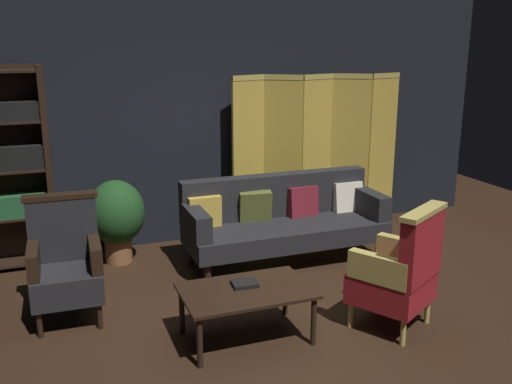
{
  "coord_description": "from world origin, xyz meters",
  "views": [
    {
      "loc": [
        -1.76,
        -3.87,
        2.29
      ],
      "look_at": [
        0.0,
        0.8,
        0.95
      ],
      "focal_mm": 40.18,
      "sensor_mm": 36.0,
      "label": 1
    }
  ],
  "objects_px": {
    "folding_screen": "(317,152)",
    "potted_plant": "(116,216)",
    "armchair_wing_left": "(66,263)",
    "armchair_gilt_accent": "(400,272)",
    "book_black_cloth": "(245,283)",
    "velvet_couch": "(283,217)",
    "coffee_table": "(246,295)",
    "bookshelf": "(3,167)"
  },
  "relations": [
    {
      "from": "folding_screen",
      "to": "potted_plant",
      "type": "xyz_separation_m",
      "value": [
        -2.38,
        -0.16,
        -0.47
      ]
    },
    {
      "from": "coffee_table",
      "to": "armchair_gilt_accent",
      "type": "xyz_separation_m",
      "value": [
        1.21,
        -0.26,
        0.12
      ]
    },
    {
      "from": "bookshelf",
      "to": "coffee_table",
      "type": "bearing_deg",
      "value": -51.81
    },
    {
      "from": "potted_plant",
      "to": "armchair_wing_left",
      "type": "bearing_deg",
      "value": -116.61
    },
    {
      "from": "book_black_cloth",
      "to": "velvet_couch",
      "type": "bearing_deg",
      "value": 56.64
    },
    {
      "from": "folding_screen",
      "to": "potted_plant",
      "type": "distance_m",
      "value": 2.43
    },
    {
      "from": "bookshelf",
      "to": "velvet_couch",
      "type": "distance_m",
      "value": 2.86
    },
    {
      "from": "armchair_gilt_accent",
      "to": "coffee_table",
      "type": "bearing_deg",
      "value": 167.75
    },
    {
      "from": "velvet_couch",
      "to": "potted_plant",
      "type": "height_order",
      "value": "potted_plant"
    },
    {
      "from": "folding_screen",
      "to": "book_black_cloth",
      "type": "relative_size",
      "value": 10.72
    },
    {
      "from": "bookshelf",
      "to": "velvet_couch",
      "type": "xyz_separation_m",
      "value": [
        2.7,
        -0.74,
        -0.61
      ]
    },
    {
      "from": "bookshelf",
      "to": "folding_screen",
      "type": "bearing_deg",
      "value": -1.25
    },
    {
      "from": "armchair_wing_left",
      "to": "potted_plant",
      "type": "bearing_deg",
      "value": 63.39
    },
    {
      "from": "book_black_cloth",
      "to": "folding_screen",
      "type": "bearing_deg",
      "value": 51.58
    },
    {
      "from": "armchair_wing_left",
      "to": "book_black_cloth",
      "type": "relative_size",
      "value": 5.31
    },
    {
      "from": "coffee_table",
      "to": "bookshelf",
      "type": "bearing_deg",
      "value": 128.19
    },
    {
      "from": "folding_screen",
      "to": "armchair_gilt_accent",
      "type": "bearing_deg",
      "value": -100.63
    },
    {
      "from": "folding_screen",
      "to": "armchair_wing_left",
      "type": "height_order",
      "value": "folding_screen"
    },
    {
      "from": "coffee_table",
      "to": "velvet_couch",
      "type": "bearing_deg",
      "value": 57.62
    },
    {
      "from": "armchair_gilt_accent",
      "to": "bookshelf",
      "type": "bearing_deg",
      "value": 139.93
    },
    {
      "from": "bookshelf",
      "to": "coffee_table",
      "type": "distance_m",
      "value": 2.92
    },
    {
      "from": "book_black_cloth",
      "to": "potted_plant",
      "type": "bearing_deg",
      "value": 110.8
    },
    {
      "from": "velvet_couch",
      "to": "armchair_wing_left",
      "type": "xyz_separation_m",
      "value": [
        -2.23,
        -0.61,
        0.03
      ]
    },
    {
      "from": "armchair_gilt_accent",
      "to": "book_black_cloth",
      "type": "xyz_separation_m",
      "value": [
        -1.2,
        0.34,
        -0.06
      ]
    },
    {
      "from": "folding_screen",
      "to": "velvet_couch",
      "type": "xyz_separation_m",
      "value": [
        -0.72,
        -0.66,
        -0.53
      ]
    },
    {
      "from": "armchair_wing_left",
      "to": "book_black_cloth",
      "type": "distance_m",
      "value": 1.52
    },
    {
      "from": "velvet_couch",
      "to": "armchair_gilt_accent",
      "type": "bearing_deg",
      "value": -81.48
    },
    {
      "from": "coffee_table",
      "to": "book_black_cloth",
      "type": "bearing_deg",
      "value": 80.26
    },
    {
      "from": "armchair_wing_left",
      "to": "potted_plant",
      "type": "distance_m",
      "value": 1.25
    },
    {
      "from": "bookshelf",
      "to": "armchair_gilt_accent",
      "type": "distance_m",
      "value": 3.91
    },
    {
      "from": "velvet_couch",
      "to": "armchair_gilt_accent",
      "type": "height_order",
      "value": "armchair_gilt_accent"
    },
    {
      "from": "bookshelf",
      "to": "potted_plant",
      "type": "distance_m",
      "value": 1.2
    },
    {
      "from": "folding_screen",
      "to": "velvet_couch",
      "type": "distance_m",
      "value": 1.11
    },
    {
      "from": "armchair_gilt_accent",
      "to": "velvet_couch",
      "type": "bearing_deg",
      "value": 98.52
    },
    {
      "from": "bookshelf",
      "to": "book_black_cloth",
      "type": "relative_size",
      "value": 10.47
    },
    {
      "from": "book_black_cloth",
      "to": "bookshelf",
      "type": "bearing_deg",
      "value": 129.34
    },
    {
      "from": "potted_plant",
      "to": "book_black_cloth",
      "type": "bearing_deg",
      "value": -69.2
    },
    {
      "from": "armchair_gilt_accent",
      "to": "book_black_cloth",
      "type": "relative_size",
      "value": 5.31
    },
    {
      "from": "bookshelf",
      "to": "armchair_wing_left",
      "type": "xyz_separation_m",
      "value": [
        0.47,
        -1.35,
        -0.57
      ]
    },
    {
      "from": "folding_screen",
      "to": "book_black_cloth",
      "type": "xyz_separation_m",
      "value": [
        -1.65,
        -2.08,
        -0.55
      ]
    },
    {
      "from": "armchair_gilt_accent",
      "to": "armchair_wing_left",
      "type": "relative_size",
      "value": 1.0
    },
    {
      "from": "folding_screen",
      "to": "armchair_wing_left",
      "type": "bearing_deg",
      "value": -156.56
    }
  ]
}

